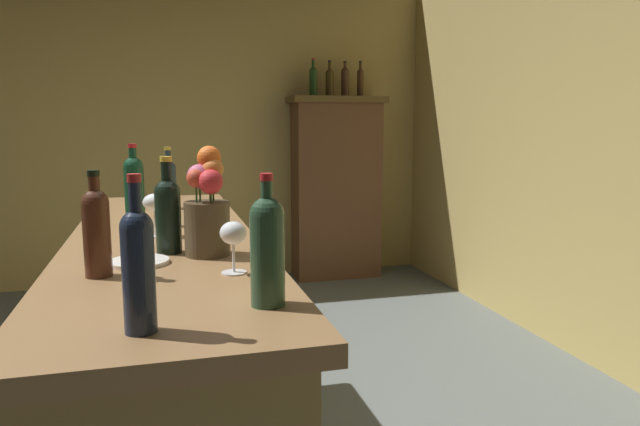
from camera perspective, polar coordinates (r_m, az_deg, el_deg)
The scene contains 18 objects.
wall_back at distance 5.61m, azimuth -20.19°, elevation 8.43°, with size 6.02×0.12×2.98m, color tan.
bar_counter at distance 2.37m, azimuth -14.47°, elevation -14.69°, with size 0.65×2.38×1.06m.
display_cabinet at distance 5.58m, azimuth 1.58°, elevation 2.79°, with size 0.89×0.40×1.71m.
wine_bottle_syrah at distance 1.19m, azimuth -17.19°, elevation -4.76°, with size 0.06×0.06×0.31m.
wine_bottle_merlot at distance 1.89m, azimuth -14.50°, elevation 0.17°, with size 0.08×0.08×0.30m.
wine_bottle_riesling at distance 2.45m, azimuth -17.54°, elevation 2.38°, with size 0.08×0.08×0.32m.
wine_bottle_malbec at distance 2.89m, azimuth -14.40°, elevation 2.96°, with size 0.07×0.07×0.29m.
wine_bottle_chardonnay at distance 1.31m, azimuth -5.12°, elevation -3.19°, with size 0.08×0.08×0.30m.
wine_bottle_pinot at distance 1.66m, azimuth -20.82°, elevation -1.36°, with size 0.07×0.07×0.28m.
wine_glass_front at distance 2.19m, azimuth -15.74°, elevation 0.83°, with size 0.08×0.08×0.15m.
wine_glass_mid at distance 1.60m, azimuth -8.40°, elevation -2.15°, with size 0.07×0.07×0.14m.
wine_glass_rear at distance 3.22m, azimuth -17.60°, elevation 2.86°, with size 0.08×0.08×0.14m.
flower_arrangement at distance 1.83m, azimuth -10.88°, elevation 0.37°, with size 0.14×0.14×0.34m.
cheese_plate at distance 1.79m, azimuth -17.10°, elevation -4.53°, with size 0.17×0.17×0.01m, color white.
display_bottle_left at distance 5.50m, azimuth -0.66°, elevation 12.76°, with size 0.07×0.07×0.34m.
display_bottle_midleft at distance 5.54m, azimuth 0.94°, elevation 12.65°, with size 0.08×0.08×0.32m.
display_bottle_center at distance 5.58m, azimuth 2.43°, elevation 12.71°, with size 0.07×0.07×0.32m.
display_bottle_midright at distance 5.63m, azimuth 3.92°, elevation 12.63°, with size 0.06×0.06×0.33m.
Camera 1 is at (0.45, -2.35, 1.47)m, focal length 33.07 mm.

